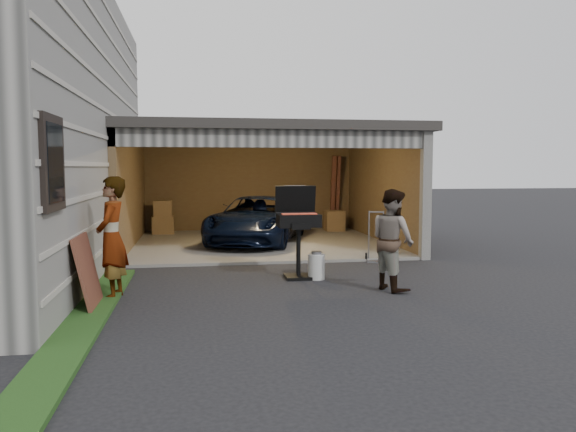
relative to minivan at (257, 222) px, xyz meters
name	(u,v)px	position (x,y,z in m)	size (l,w,h in m)	color
ground	(260,309)	(-0.64, -6.41, -0.58)	(80.00, 80.00, 0.00)	black
groundcover_strip	(75,336)	(-2.89, -7.41, -0.55)	(0.50, 8.00, 0.06)	#193814
garage	(260,170)	(0.12, 0.38, 1.29)	(6.80, 6.30, 2.90)	#605E59
minivan	(257,222)	(0.00, 0.00, 0.00)	(1.92, 4.16, 1.16)	black
woman	(112,238)	(-2.74, -5.44, 0.33)	(0.66, 0.44, 1.82)	silver
man	(392,240)	(1.57, -5.53, 0.23)	(0.78, 0.61, 1.61)	#49261C
bbq_grill	(298,224)	(0.26, -4.37, 0.38)	(0.73, 0.64, 1.62)	black
propane_tank	(316,267)	(0.56, -4.53, -0.36)	(0.29, 0.29, 0.44)	silver
plywood_panel	(88,272)	(-2.98, -6.05, -0.07)	(0.04, 0.93, 1.04)	#4F271B
hand_truck	(376,252)	(2.16, -2.94, -0.38)	(0.47, 0.42, 1.05)	gray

